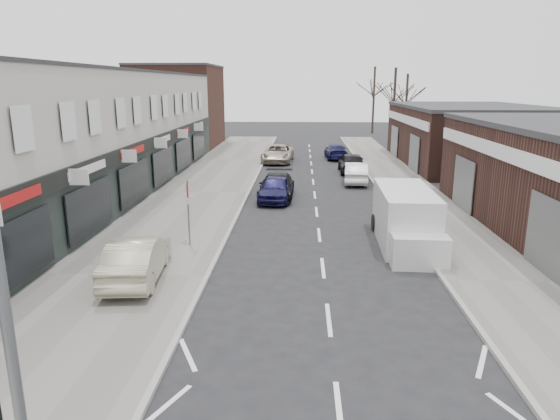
# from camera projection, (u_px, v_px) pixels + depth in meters

# --- Properties ---
(pavement_left) EXTENTS (5.50, 64.00, 0.12)m
(pavement_left) POSITION_uv_depth(u_px,v_px,m) (201.00, 193.00, 29.58)
(pavement_left) COLOR slate
(pavement_left) RESTS_ON ground
(pavement_right) EXTENTS (3.50, 64.00, 0.12)m
(pavement_right) POSITION_uv_depth(u_px,v_px,m) (413.00, 195.00, 29.06)
(pavement_right) COLOR slate
(pavement_right) RESTS_ON ground
(shop_terrace_left) EXTENTS (8.00, 41.00, 7.10)m
(shop_terrace_left) POSITION_uv_depth(u_px,v_px,m) (64.00, 138.00, 26.58)
(shop_terrace_left) COLOR #BAB4A9
(shop_terrace_left) RESTS_ON ground
(brick_block_far) EXTENTS (8.00, 10.00, 8.00)m
(brick_block_far) POSITION_uv_depth(u_px,v_px,m) (178.00, 107.00, 51.17)
(brick_block_far) COLOR #4E2A21
(brick_block_far) RESTS_ON ground
(right_unit_far) EXTENTS (10.00, 16.00, 4.50)m
(right_unit_far) POSITION_uv_depth(u_px,v_px,m) (468.00, 136.00, 39.86)
(right_unit_far) COLOR #3B211B
(right_unit_far) RESTS_ON ground
(tree_far_a) EXTENTS (3.60, 3.60, 8.00)m
(tree_far_a) POSITION_uv_depth(u_px,v_px,m) (392.00, 144.00, 54.11)
(tree_far_a) COLOR #382D26
(tree_far_a) RESTS_ON ground
(tree_far_b) EXTENTS (3.60, 3.60, 7.50)m
(tree_far_b) POSITION_uv_depth(u_px,v_px,m) (404.00, 138.00, 59.82)
(tree_far_b) COLOR #382D26
(tree_far_b) RESTS_ON ground
(tree_far_c) EXTENTS (3.60, 3.60, 8.50)m
(tree_far_c) POSITION_uv_depth(u_px,v_px,m) (372.00, 133.00, 65.76)
(tree_far_c) COLOR #382D26
(tree_far_c) RESTS_ON ground
(street_lamp) EXTENTS (2.23, 0.22, 8.00)m
(street_lamp) POSITION_uv_depth(u_px,v_px,m) (6.00, 224.00, 6.28)
(street_lamp) COLOR slate
(street_lamp) RESTS_ON pavement_left
(warning_sign) EXTENTS (0.12, 0.80, 2.70)m
(warning_sign) POSITION_uv_depth(u_px,v_px,m) (189.00, 194.00, 19.30)
(warning_sign) COLOR slate
(warning_sign) RESTS_ON pavement_left
(white_van) EXTENTS (2.19, 5.84, 2.25)m
(white_van) POSITION_uv_depth(u_px,v_px,m) (405.00, 219.00, 20.00)
(white_van) COLOR silver
(white_van) RESTS_ON ground
(sedan_on_pavement) EXTENTS (1.92, 4.46, 1.43)m
(sedan_on_pavement) POSITION_uv_depth(u_px,v_px,m) (137.00, 258.00, 16.23)
(sedan_on_pavement) COLOR #A69F84
(sedan_on_pavement) RESTS_ON pavement_left
(parked_car_left_a) EXTENTS (2.02, 4.26, 1.41)m
(parked_car_left_a) POSITION_uv_depth(u_px,v_px,m) (276.00, 188.00, 27.72)
(parked_car_left_a) COLOR #161440
(parked_car_left_a) RESTS_ON ground
(parked_car_left_b) EXTENTS (2.03, 4.75, 1.36)m
(parked_car_left_b) POSITION_uv_depth(u_px,v_px,m) (277.00, 186.00, 28.40)
(parked_car_left_b) COLOR black
(parked_car_left_b) RESTS_ON ground
(parked_car_left_c) EXTENTS (2.66, 5.27, 1.43)m
(parked_car_left_c) POSITION_uv_depth(u_px,v_px,m) (278.00, 154.00, 41.38)
(parked_car_left_c) COLOR #AC9F8A
(parked_car_left_c) RESTS_ON ground
(parked_car_right_a) EXTENTS (1.81, 4.28, 1.37)m
(parked_car_right_a) POSITION_uv_depth(u_px,v_px,m) (356.00, 173.00, 32.66)
(parked_car_right_a) COLOR silver
(parked_car_right_a) RESTS_ON ground
(parked_car_right_b) EXTENTS (1.77, 4.39, 1.49)m
(parked_car_right_b) POSITION_uv_depth(u_px,v_px,m) (352.00, 163.00, 36.43)
(parked_car_right_b) COLOR black
(parked_car_right_b) RESTS_ON ground
(parked_car_right_c) EXTENTS (1.95, 4.46, 1.28)m
(parked_car_right_c) POSITION_uv_depth(u_px,v_px,m) (336.00, 151.00, 43.36)
(parked_car_right_c) COLOR #13133D
(parked_car_right_c) RESTS_ON ground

